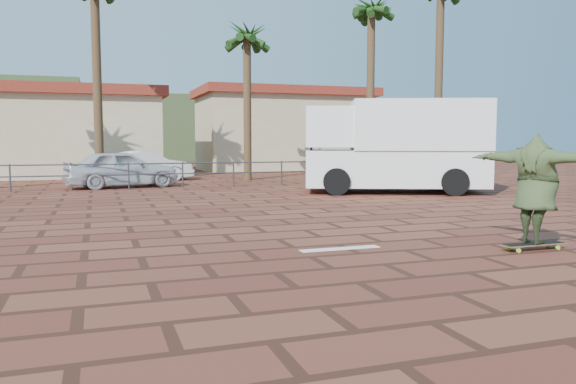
{
  "coord_description": "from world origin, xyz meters",
  "views": [
    {
      "loc": [
        -3.1,
        -9.66,
        1.79
      ],
      "look_at": [
        0.42,
        0.68,
        0.8
      ],
      "focal_mm": 35.0,
      "sensor_mm": 36.0,
      "label": 1
    }
  ],
  "objects_px": {
    "campervan": "(396,145)",
    "car_white": "(146,166)",
    "car_silver": "(122,169)",
    "longboard": "(533,245)",
    "skateboarder": "(536,189)"
  },
  "relations": [
    {
      "from": "campervan",
      "to": "car_white",
      "type": "distance_m",
      "value": 11.79
    },
    {
      "from": "campervan",
      "to": "car_silver",
      "type": "height_order",
      "value": "campervan"
    },
    {
      "from": "campervan",
      "to": "car_silver",
      "type": "xyz_separation_m",
      "value": [
        -9.01,
        5.28,
        -0.95
      ]
    },
    {
      "from": "car_silver",
      "to": "car_white",
      "type": "xyz_separation_m",
      "value": [
        1.2,
        3.5,
        -0.05
      ]
    },
    {
      "from": "longboard",
      "to": "skateboarder",
      "type": "height_order",
      "value": "skateboarder"
    },
    {
      "from": "longboard",
      "to": "car_silver",
      "type": "relative_size",
      "value": 0.27
    },
    {
      "from": "longboard",
      "to": "skateboarder",
      "type": "bearing_deg",
      "value": 0.05
    },
    {
      "from": "longboard",
      "to": "campervan",
      "type": "distance_m",
      "value": 10.64
    },
    {
      "from": "car_silver",
      "to": "longboard",
      "type": "bearing_deg",
      "value": -170.48
    },
    {
      "from": "longboard",
      "to": "campervan",
      "type": "bearing_deg",
      "value": 72.74
    },
    {
      "from": "skateboarder",
      "to": "campervan",
      "type": "relative_size",
      "value": 0.33
    },
    {
      "from": "longboard",
      "to": "car_white",
      "type": "relative_size",
      "value": 0.28
    },
    {
      "from": "longboard",
      "to": "skateboarder",
      "type": "distance_m",
      "value": 0.92
    },
    {
      "from": "skateboarder",
      "to": "car_white",
      "type": "distance_m",
      "value": 19.4
    },
    {
      "from": "car_white",
      "to": "campervan",
      "type": "bearing_deg",
      "value": -145.15
    }
  ]
}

